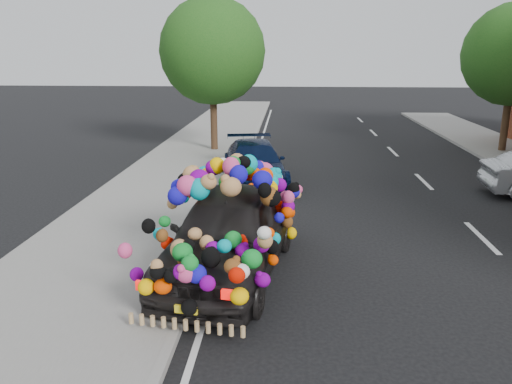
# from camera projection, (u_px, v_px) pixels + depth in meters

# --- Properties ---
(ground) EXTENTS (100.00, 100.00, 0.00)m
(ground) POSITION_uv_depth(u_px,v_px,m) (320.00, 234.00, 11.36)
(ground) COLOR black
(ground) RESTS_ON ground
(sidewalk) EXTENTS (4.00, 60.00, 0.12)m
(sidewalk) POSITION_uv_depth(u_px,v_px,m) (134.00, 227.00, 11.61)
(sidewalk) COLOR gray
(sidewalk) RESTS_ON ground
(kerb) EXTENTS (0.15, 60.00, 0.13)m
(kerb) POSITION_uv_depth(u_px,v_px,m) (217.00, 229.00, 11.49)
(kerb) COLOR gray
(kerb) RESTS_ON ground
(lane_markings) EXTENTS (6.00, 50.00, 0.01)m
(lane_markings) POSITION_uv_depth(u_px,v_px,m) (482.00, 237.00, 11.14)
(lane_markings) COLOR silver
(lane_markings) RESTS_ON ground
(tree_near_sidewalk) EXTENTS (4.20, 4.20, 6.13)m
(tree_near_sidewalk) POSITION_uv_depth(u_px,v_px,m) (212.00, 51.00, 19.63)
(tree_near_sidewalk) COLOR #332114
(tree_near_sidewalk) RESTS_ON ground
(plush_art_car) EXTENTS (2.94, 5.12, 2.23)m
(plush_art_car) POSITION_uv_depth(u_px,v_px,m) (229.00, 214.00, 9.09)
(plush_art_car) COLOR black
(plush_art_car) RESTS_ON ground
(navy_sedan) EXTENTS (2.48, 4.64, 1.28)m
(navy_sedan) POSITION_uv_depth(u_px,v_px,m) (254.00, 163.00, 15.62)
(navy_sedan) COLOR black
(navy_sedan) RESTS_ON ground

